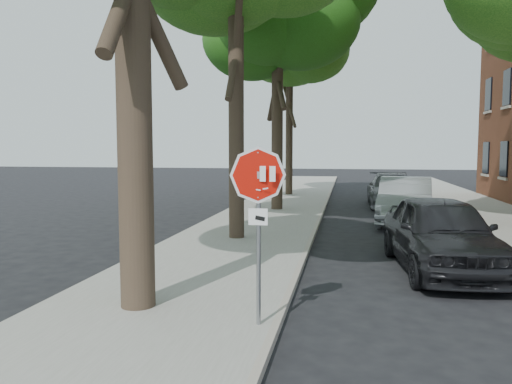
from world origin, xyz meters
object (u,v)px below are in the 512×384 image
stop_sign (258,201)px  tree_mid_b (277,21)px  car_b (405,201)px  tree_far (289,67)px  car_a (441,233)px  car_c (392,190)px

stop_sign → tree_mid_b: bearing=96.9°
stop_sign → car_b: stop_sign is taller
tree_mid_b → tree_far: 7.04m
stop_sign → tree_far: size_ratio=0.28×
tree_mid_b → car_a: size_ratio=2.12×
tree_mid_b → tree_far: bearing=92.4°
stop_sign → car_c: 17.28m
car_a → car_c: size_ratio=0.92×
car_b → car_a: bearing=-82.8°
car_a → car_c: 12.49m
tree_mid_b → car_c: tree_mid_b is taller
car_c → tree_mid_b: bearing=-150.9°
stop_sign → tree_far: 21.88m
stop_sign → tree_far: tree_far is taller
stop_sign → tree_mid_b: size_ratio=0.25×
tree_far → car_b: 12.78m
car_a → tree_mid_b: bearing=112.1°
car_a → car_c: (0.00, 12.49, -0.06)m
tree_far → car_a: tree_far is taller
car_b → tree_mid_b: bearing=158.7°
stop_sign → car_a: size_ratio=0.53×
stop_sign → car_b: bearing=73.9°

